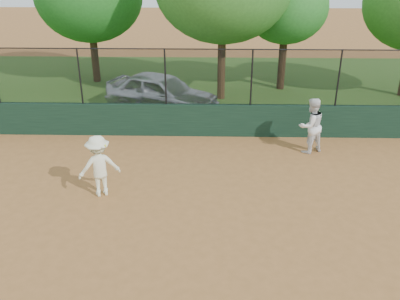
{
  "coord_description": "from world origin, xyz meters",
  "views": [
    {
      "loc": [
        1.07,
        -9.05,
        6.53
      ],
      "look_at": [
        0.8,
        2.2,
        1.2
      ],
      "focal_mm": 40.0,
      "sensor_mm": 36.0,
      "label": 1
    }
  ],
  "objects_px": {
    "player_main": "(99,166)",
    "parked_car": "(162,93)",
    "player_second": "(311,126)",
    "tree_3": "(286,8)"
  },
  "relations": [
    {
      "from": "parked_car",
      "to": "player_main",
      "type": "bearing_deg",
      "value": -163.53
    },
    {
      "from": "tree_3",
      "to": "player_main",
      "type": "bearing_deg",
      "value": -122.54
    },
    {
      "from": "player_second",
      "to": "player_main",
      "type": "relative_size",
      "value": 1.06
    },
    {
      "from": "player_second",
      "to": "tree_3",
      "type": "distance_m",
      "value": 7.62
    },
    {
      "from": "parked_car",
      "to": "player_main",
      "type": "distance_m",
      "value": 6.8
    },
    {
      "from": "player_second",
      "to": "player_main",
      "type": "xyz_separation_m",
      "value": [
        -6.39,
        -2.97,
        -0.05
      ]
    },
    {
      "from": "tree_3",
      "to": "player_second",
      "type": "bearing_deg",
      "value": -90.17
    },
    {
      "from": "parked_car",
      "to": "tree_3",
      "type": "distance_m",
      "value": 6.98
    },
    {
      "from": "player_main",
      "to": "tree_3",
      "type": "relative_size",
      "value": 0.33
    },
    {
      "from": "player_main",
      "to": "parked_car",
      "type": "bearing_deg",
      "value": 81.23
    }
  ]
}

